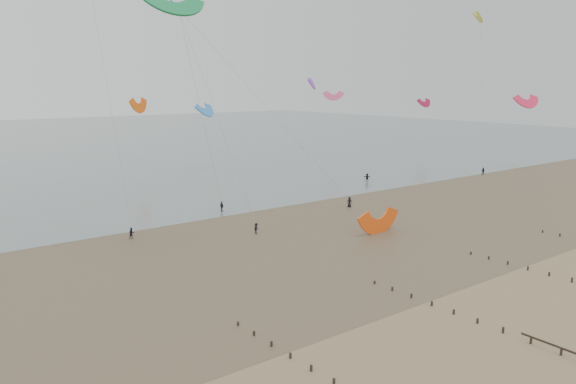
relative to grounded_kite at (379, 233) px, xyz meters
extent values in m
plane|color=brown|center=(-20.48, -26.94, 0.00)|extent=(500.00, 500.00, 0.00)
plane|color=#473A28|center=(-20.48, 8.06, 0.01)|extent=(500.00, 500.00, 0.00)
ellipsoid|color=slate|center=(-38.48, -4.94, 0.01)|extent=(23.60, 14.36, 0.01)
ellipsoid|color=slate|center=(-8.48, 11.06, 0.01)|extent=(33.64, 18.32, 0.01)
ellipsoid|color=slate|center=(24.52, 3.06, 0.01)|extent=(19.65, 13.67, 0.01)
cube|color=black|center=(-34.48, -28.10, 0.25)|extent=(0.16, 0.16, 0.59)
cube|color=black|center=(-34.48, -25.47, 0.23)|extent=(0.16, 0.16, 0.57)
cube|color=black|center=(-34.48, -22.84, 0.22)|extent=(0.16, 0.16, 0.54)
cube|color=black|center=(-34.48, -20.21, 0.20)|extent=(0.16, 0.16, 0.51)
cube|color=black|center=(-34.48, -17.58, 0.19)|extent=(0.16, 0.16, 0.48)
cube|color=black|center=(-34.48, -14.94, 0.17)|extent=(0.16, 0.16, 0.45)
cube|color=black|center=(-16.48, -36.00, 0.29)|extent=(0.16, 0.16, 0.68)
cube|color=black|center=(-16.48, -33.37, 0.28)|extent=(0.16, 0.16, 0.65)
cube|color=black|center=(-16.48, -30.73, 0.26)|extent=(0.16, 0.16, 0.62)
cube|color=black|center=(-16.48, -28.10, 0.25)|extent=(0.16, 0.16, 0.59)
cube|color=black|center=(-16.48, -25.47, 0.23)|extent=(0.16, 0.16, 0.57)
cube|color=black|center=(-16.48, -22.84, 0.22)|extent=(0.16, 0.16, 0.54)
cube|color=black|center=(-16.48, -20.21, 0.20)|extent=(0.16, 0.16, 0.51)
cube|color=black|center=(-16.48, -17.58, 0.19)|extent=(0.16, 0.16, 0.48)
cube|color=black|center=(-16.48, -14.94, 0.17)|extent=(0.16, 0.16, 0.45)
cube|color=black|center=(1.52, -28.10, 0.25)|extent=(0.16, 0.16, 0.59)
cube|color=black|center=(1.52, -25.47, 0.23)|extent=(0.16, 0.16, 0.57)
cube|color=black|center=(1.52, -22.84, 0.22)|extent=(0.16, 0.16, 0.54)
cube|color=black|center=(1.52, -20.21, 0.20)|extent=(0.16, 0.16, 0.51)
cube|color=black|center=(1.52, -17.58, 0.19)|extent=(0.16, 0.16, 0.48)
cube|color=black|center=(1.52, -14.94, 0.17)|extent=(0.16, 0.16, 0.45)
cube|color=black|center=(19.52, -17.58, 0.19)|extent=(0.16, 0.16, 0.48)
cube|color=black|center=(19.52, -14.94, 0.17)|extent=(0.16, 0.16, 0.45)
imported|color=black|center=(-11.27, 26.65, 0.90)|extent=(0.52, 1.09, 1.80)
imported|color=black|center=(30.98, 32.99, 0.93)|extent=(1.66, 1.54, 1.86)
imported|color=black|center=(60.28, 22.33, 0.89)|extent=(0.85, 0.99, 1.79)
imported|color=black|center=(-30.66, 19.38, 0.82)|extent=(0.81, 0.64, 1.65)
imported|color=black|center=(-14.85, 10.78, 0.81)|extent=(1.21, 0.99, 1.63)
imported|color=black|center=(8.85, 15.61, 0.95)|extent=(1.03, 1.10, 1.89)
camera|label=1|loc=(-60.35, -56.19, 21.97)|focal=35.00mm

